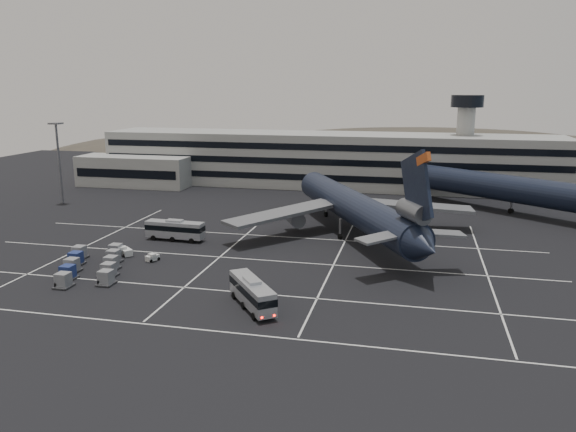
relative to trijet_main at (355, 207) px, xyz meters
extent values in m
plane|color=black|center=(-13.12, -21.34, -5.25)|extent=(260.00, 260.00, 0.00)
cube|color=silver|center=(-13.12, -43.34, -5.24)|extent=(90.00, 0.25, 0.01)
cube|color=silver|center=(-13.12, -31.34, -5.24)|extent=(90.00, 0.25, 0.01)
cube|color=silver|center=(-13.12, -17.34, -5.24)|extent=(90.00, 0.25, 0.01)
cube|color=silver|center=(-13.12, -3.34, -5.24)|extent=(90.00, 0.25, 0.01)
cube|color=silver|center=(-43.12, -15.34, -5.24)|extent=(0.25, 55.00, 0.01)
cube|color=silver|center=(-19.12, -15.34, -5.24)|extent=(0.25, 55.00, 0.01)
cube|color=silver|center=(-1.12, -15.34, -5.24)|extent=(0.25, 55.00, 0.01)
cube|color=silver|center=(20.88, -15.34, -5.24)|extent=(0.25, 55.00, 0.01)
cube|color=gray|center=(-13.12, 50.66, 1.75)|extent=(120.00, 18.00, 14.00)
cube|color=black|center=(-13.12, 41.61, -1.75)|extent=(118.00, 0.20, 1.60)
cube|color=black|center=(-13.12, 41.61, 2.25)|extent=(118.00, 0.20, 1.60)
cube|color=black|center=(-13.12, 41.61, 5.95)|extent=(118.00, 0.20, 1.60)
cube|color=gray|center=(-63.12, 38.66, -1.25)|extent=(30.00, 10.00, 8.00)
cylinder|color=gray|center=(21.88, 52.66, 5.75)|extent=(4.40, 4.40, 22.00)
cylinder|color=black|center=(21.88, 52.66, 17.25)|extent=(8.00, 8.00, 3.00)
ellipsoid|color=#38332B|center=(-73.12, 148.66, -15.75)|extent=(196.00, 140.00, 32.00)
ellipsoid|color=#38332B|center=(16.88, 148.66, -18.75)|extent=(252.00, 180.00, 44.00)
cylinder|color=slate|center=(-68.12, 13.66, 3.75)|extent=(0.50, 0.50, 18.00)
cube|color=slate|center=(-68.12, 13.66, 12.85)|extent=(2.40, 2.40, 0.35)
cylinder|color=black|center=(-0.23, 0.45, -0.05)|extent=(27.25, 45.11, 5.60)
cone|color=black|center=(-12.40, 23.65, -0.05)|extent=(7.05, 6.59, 5.60)
cone|color=black|center=(12.07, -23.02, -0.05)|extent=(6.79, 6.77, 5.04)
cube|color=black|center=(10.45, -19.92, 7.35)|extent=(4.84, 8.62, 10.97)
cube|color=#B14717|center=(11.14, -21.25, 11.55)|extent=(1.99, 3.12, 2.24)
cylinder|color=#595B60|center=(10.21, -19.48, 4.05)|extent=(5.18, 6.57, 2.70)
cube|color=slate|center=(6.26, -20.99, 0.55)|extent=(7.82, 7.25, 0.87)
cube|color=slate|center=(13.70, -17.09, 0.55)|extent=(8.09, 5.11, 0.87)
cube|color=slate|center=(-12.23, -3.59, -0.85)|extent=(18.43, 20.33, 1.75)
cylinder|color=#595B60|center=(-10.97, 0.46, -2.55)|extent=(4.95, 6.12, 2.70)
cube|color=slate|center=(9.91, 8.02, -0.85)|extent=(22.44, 7.65, 1.75)
cylinder|color=#595B60|center=(5.86, 9.29, -2.55)|extent=(4.95, 6.12, 2.70)
cylinder|color=slate|center=(-7.37, 14.05, -3.05)|extent=(0.44, 0.44, 3.00)
cylinder|color=black|center=(-7.37, 14.05, -4.70)|extent=(0.95, 1.21, 1.10)
cylinder|color=slate|center=(-2.14, -2.81, -3.05)|extent=(0.44, 0.44, 3.00)
cylinder|color=black|center=(-2.14, -2.81, -4.70)|extent=(0.95, 1.21, 1.10)
cylinder|color=slate|center=(3.53, 0.16, -3.05)|extent=(0.44, 0.44, 3.00)
cylinder|color=black|center=(3.53, 0.16, -4.70)|extent=(0.95, 1.21, 1.10)
cylinder|color=black|center=(30.13, 25.79, -0.05)|extent=(41.53, 33.61, 5.60)
cone|color=black|center=(9.32, 41.71, -0.05)|extent=(6.98, 7.18, 5.60)
cylinder|color=slate|center=(30.13, 25.79, -3.05)|extent=(0.44, 0.44, 3.00)
cylinder|color=black|center=(30.13, 25.79, -4.70)|extent=(1.18, 1.07, 1.10)
cube|color=gray|center=(-8.26, -35.93, -3.33)|extent=(8.03, 9.66, 2.81)
cube|color=black|center=(-8.26, -35.93, -2.99)|extent=(8.12, 9.74, 0.89)
cube|color=gray|center=(-8.26, -35.93, -1.76)|extent=(2.88, 3.15, 0.33)
cylinder|color=black|center=(-7.04, -39.52, -4.80)|extent=(0.78, 0.90, 0.90)
cylinder|color=black|center=(-5.16, -38.12, -4.80)|extent=(0.78, 0.90, 0.90)
cylinder|color=black|center=(-9.19, -36.63, -4.80)|extent=(0.78, 0.90, 0.90)
cylinder|color=black|center=(-7.32, -35.23, -4.80)|extent=(0.78, 0.90, 0.90)
cylinder|color=black|center=(-11.35, -33.74, -4.80)|extent=(0.78, 0.90, 0.90)
cylinder|color=black|center=(-9.47, -32.34, -4.80)|extent=(0.78, 0.90, 0.90)
cube|color=#FF0C05|center=(-5.77, -40.52, -4.41)|extent=(0.23, 0.20, 0.21)
cube|color=#FF0C05|center=(-4.57, -39.63, -4.41)|extent=(0.23, 0.20, 0.21)
cube|color=gray|center=(-30.00, -9.74, -3.33)|extent=(10.41, 2.81, 2.81)
cube|color=black|center=(-30.00, -9.74, -2.99)|extent=(10.48, 2.87, 0.89)
cube|color=gray|center=(-30.00, -9.74, -1.75)|extent=(2.88, 1.63, 0.33)
cylinder|color=black|center=(-26.44, -11.08, -4.80)|extent=(0.91, 0.34, 0.90)
cylinder|color=black|center=(-26.34, -8.73, -4.80)|extent=(0.91, 0.34, 0.90)
cylinder|color=black|center=(-30.05, -10.91, -4.80)|extent=(0.91, 0.34, 0.90)
cylinder|color=black|center=(-29.95, -8.57, -4.80)|extent=(0.91, 0.34, 0.90)
cylinder|color=black|center=(-33.66, -10.75, -4.80)|extent=(0.91, 0.34, 0.90)
cylinder|color=black|center=(-33.55, -8.41, -4.80)|extent=(0.91, 0.34, 0.90)
cube|color=silver|center=(-28.50, -21.55, -4.74)|extent=(1.85, 2.29, 0.83)
cube|color=silver|center=(-28.70, -21.96, -4.19)|extent=(1.26, 1.17, 0.46)
cylinder|color=black|center=(-29.27, -22.00, -4.99)|extent=(0.40, 0.55, 0.51)
cylinder|color=black|center=(-28.35, -22.43, -4.99)|extent=(0.40, 0.55, 0.51)
cylinder|color=black|center=(-28.65, -20.67, -4.99)|extent=(0.40, 0.55, 0.51)
cylinder|color=black|center=(-27.74, -21.09, -4.99)|extent=(0.40, 0.55, 0.51)
cube|color=silver|center=(-33.80, -19.97, -4.64)|extent=(2.73, 2.63, 1.00)
cube|color=silver|center=(-33.38, -20.34, -3.97)|extent=(1.57, 1.59, 0.56)
cylinder|color=black|center=(-33.54, -21.02, -4.94)|extent=(0.63, 0.60, 0.63)
cylinder|color=black|center=(-32.73, -20.10, -4.94)|extent=(0.63, 0.60, 0.63)
cylinder|color=black|center=(-34.88, -19.83, -4.94)|extent=(0.63, 0.60, 0.63)
cylinder|color=black|center=(-34.06, -18.91, -4.94)|extent=(0.63, 0.60, 0.63)
cube|color=#2D2D30|center=(-34.77, -34.90, -5.08)|extent=(2.87, 3.03, 0.20)
cylinder|color=black|center=(-34.77, -34.90, -5.14)|extent=(0.11, 0.22, 0.22)
cube|color=gray|center=(-34.77, -34.90, -4.11)|extent=(2.23, 2.23, 1.74)
cube|color=#2D2D30|center=(-29.80, -32.68, -5.08)|extent=(2.87, 3.03, 0.20)
cylinder|color=black|center=(-29.80, -32.68, -5.14)|extent=(0.11, 0.22, 0.22)
cube|color=gray|center=(-29.80, -32.68, -4.11)|extent=(2.23, 2.23, 1.74)
cube|color=#2D2D30|center=(-36.10, -31.91, -5.08)|extent=(2.87, 3.03, 0.20)
cylinder|color=black|center=(-36.10, -31.91, -5.14)|extent=(0.11, 0.22, 0.22)
cube|color=navy|center=(-36.10, -31.91, -4.11)|extent=(2.23, 2.23, 1.74)
cube|color=#2D2D30|center=(-31.13, -29.69, -5.08)|extent=(2.87, 3.03, 0.20)
cylinder|color=black|center=(-31.13, -29.69, -5.14)|extent=(0.11, 0.22, 0.22)
cube|color=gray|center=(-31.13, -29.69, -4.11)|extent=(2.23, 2.23, 1.74)
cube|color=#2D2D30|center=(-37.44, -28.93, -5.08)|extent=(2.87, 3.03, 0.20)
cylinder|color=black|center=(-37.44, -28.93, -5.14)|extent=(0.11, 0.22, 0.22)
cube|color=gray|center=(-37.44, -28.93, -4.11)|extent=(2.23, 2.23, 1.74)
cube|color=#2D2D30|center=(-32.46, -26.71, -5.08)|extent=(2.87, 3.03, 0.20)
cylinder|color=black|center=(-32.46, -26.71, -5.14)|extent=(0.11, 0.22, 0.22)
cube|color=gray|center=(-32.46, -26.71, -4.11)|extent=(2.23, 2.23, 1.74)
cube|color=#2D2D30|center=(-38.77, -25.95, -5.08)|extent=(2.87, 3.03, 0.20)
cylinder|color=black|center=(-38.77, -25.95, -5.14)|extent=(0.11, 0.22, 0.22)
cube|color=navy|center=(-38.77, -25.95, -4.11)|extent=(2.23, 2.23, 1.74)
cube|color=#2D2D30|center=(-33.80, -23.73, -5.08)|extent=(2.87, 3.03, 0.20)
cylinder|color=black|center=(-33.80, -23.73, -5.14)|extent=(0.11, 0.22, 0.22)
cube|color=gray|center=(-33.80, -23.73, -4.11)|extent=(2.23, 2.23, 1.74)
cube|color=#2D2D30|center=(-40.10, -22.96, -5.08)|extent=(2.87, 3.03, 0.20)
cylinder|color=black|center=(-40.10, -22.96, -5.14)|extent=(0.11, 0.22, 0.22)
cube|color=gray|center=(-40.10, -22.96, -4.11)|extent=(2.23, 2.23, 1.74)
cube|color=#2D2D30|center=(-35.13, -20.74, -5.08)|extent=(2.87, 3.03, 0.20)
cylinder|color=black|center=(-35.13, -20.74, -5.14)|extent=(0.11, 0.22, 0.22)
cube|color=gray|center=(-35.13, -20.74, -4.11)|extent=(2.23, 2.23, 1.74)
camera|label=1|loc=(10.28, -97.06, 20.95)|focal=35.00mm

